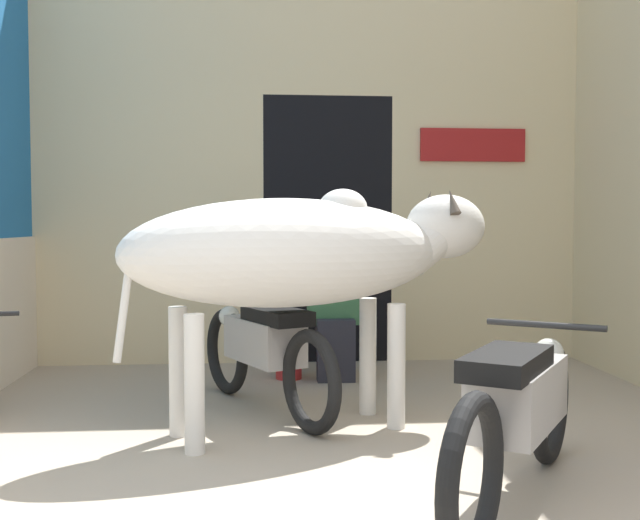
% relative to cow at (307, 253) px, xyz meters
% --- Properties ---
extents(wall_back_with_doorway, '(4.79, 0.93, 4.01)m').
position_rel_cow_xyz_m(wall_back_with_doorway, '(0.24, 2.42, 0.65)').
color(wall_back_with_doorway, beige).
rests_on(wall_back_with_doorway, ground_plane).
extents(cow, '(2.40, 1.28, 1.46)m').
position_rel_cow_xyz_m(cow, '(0.00, 0.00, 0.00)').
color(cow, silver).
rests_on(cow, ground_plane).
extents(motorcycle_near, '(1.15, 1.65, 0.75)m').
position_rel_cow_xyz_m(motorcycle_near, '(0.84, -1.27, -0.63)').
color(motorcycle_near, black).
rests_on(motorcycle_near, ground_plane).
extents(motorcycle_far, '(0.91, 1.68, 0.74)m').
position_rel_cow_xyz_m(motorcycle_far, '(-0.25, 0.44, -0.64)').
color(motorcycle_far, black).
rests_on(motorcycle_far, ground_plane).
extents(shopkeeper_seated, '(0.42, 0.34, 1.19)m').
position_rel_cow_xyz_m(shopkeeper_seated, '(0.31, 1.46, -0.44)').
color(shopkeeper_seated, '#282833').
rests_on(shopkeeper_seated, ground_plane).
extents(plastic_stool, '(0.29, 0.29, 0.38)m').
position_rel_cow_xyz_m(plastic_stool, '(-0.05, 1.48, -0.85)').
color(plastic_stool, red).
rests_on(plastic_stool, ground_plane).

